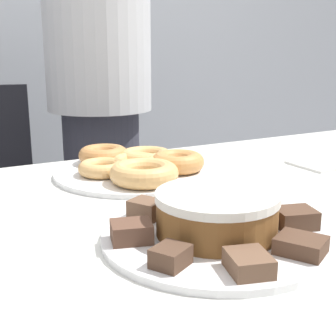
% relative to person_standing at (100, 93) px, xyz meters
% --- Properties ---
extents(table, '(1.77, 0.83, 0.76)m').
position_rel_person_standing_xyz_m(table, '(-0.19, -0.86, -0.21)').
color(table, silver).
rests_on(table, ground_plane).
extents(person_standing, '(0.35, 0.35, 1.67)m').
position_rel_person_standing_xyz_m(person_standing, '(0.00, 0.00, 0.00)').
color(person_standing, '#383842').
rests_on(person_standing, ground_plane).
extents(plate_cake, '(0.32, 0.32, 0.01)m').
position_rel_person_standing_xyz_m(plate_cake, '(-0.21, -1.01, -0.11)').
color(plate_cake, white).
rests_on(plate_cake, table).
extents(plate_donuts, '(0.35, 0.35, 0.01)m').
position_rel_person_standing_xyz_m(plate_donuts, '(-0.16, -0.64, -0.11)').
color(plate_donuts, white).
rests_on(plate_donuts, table).
extents(frosted_cake, '(0.17, 0.17, 0.06)m').
position_rel_person_standing_xyz_m(frosted_cake, '(-0.21, -1.01, -0.08)').
color(frosted_cake, brown).
rests_on(frosted_cake, plate_cake).
extents(lamington_0, '(0.07, 0.06, 0.03)m').
position_rel_person_standing_xyz_m(lamington_0, '(-0.10, -1.05, -0.09)').
color(lamington_0, '#513828').
rests_on(lamington_0, plate_cake).
extents(lamington_1, '(0.07, 0.06, 0.03)m').
position_rel_person_standing_xyz_m(lamington_1, '(-0.11, -0.96, -0.09)').
color(lamington_1, brown).
rests_on(lamington_1, plate_cake).
extents(lamington_2, '(0.05, 0.06, 0.03)m').
position_rel_person_standing_xyz_m(lamington_2, '(-0.18, -0.90, -0.09)').
color(lamington_2, '#513828').
rests_on(lamington_2, plate_cake).
extents(lamington_3, '(0.06, 0.06, 0.03)m').
position_rel_person_standing_xyz_m(lamington_3, '(-0.27, -0.91, -0.09)').
color(lamington_3, brown).
rests_on(lamington_3, plate_cake).
extents(lamington_4, '(0.07, 0.06, 0.03)m').
position_rel_person_standing_xyz_m(lamington_4, '(-0.33, -0.98, -0.09)').
color(lamington_4, brown).
rests_on(lamington_4, plate_cake).
extents(lamington_5, '(0.06, 0.05, 0.02)m').
position_rel_person_standing_xyz_m(lamington_5, '(-0.32, -1.07, -0.10)').
color(lamington_5, '#513828').
rests_on(lamington_5, plate_cake).
extents(lamington_6, '(0.06, 0.07, 0.02)m').
position_rel_person_standing_xyz_m(lamington_6, '(-0.24, -1.13, -0.10)').
color(lamington_6, brown).
rests_on(lamington_6, plate_cake).
extents(lamington_7, '(0.07, 0.08, 0.02)m').
position_rel_person_standing_xyz_m(lamington_7, '(-0.15, -1.12, -0.10)').
color(lamington_7, '#513828').
rests_on(lamington_7, plate_cake).
extents(donut_0, '(0.11, 0.11, 0.03)m').
position_rel_person_standing_xyz_m(donut_0, '(-0.16, -0.64, -0.09)').
color(donut_0, '#E5AD66').
rests_on(donut_0, plate_donuts).
extents(donut_1, '(0.12, 0.12, 0.03)m').
position_rel_person_standing_xyz_m(donut_1, '(-0.12, -0.60, -0.09)').
color(donut_1, '#E5AD66').
rests_on(donut_1, plate_donuts).
extents(donut_2, '(0.11, 0.11, 0.04)m').
position_rel_person_standing_xyz_m(donut_2, '(-0.20, -0.55, -0.09)').
color(donut_2, '#C68447').
rests_on(donut_2, plate_donuts).
extents(donut_3, '(0.10, 0.10, 0.03)m').
position_rel_person_standing_xyz_m(donut_3, '(-0.24, -0.64, -0.09)').
color(donut_3, '#E5AD66').
rests_on(donut_3, plate_donuts).
extents(donut_4, '(0.13, 0.13, 0.04)m').
position_rel_person_standing_xyz_m(donut_4, '(-0.19, -0.73, -0.09)').
color(donut_4, '#E5AD66').
rests_on(donut_4, plate_donuts).
extents(donut_5, '(0.11, 0.11, 0.04)m').
position_rel_person_standing_xyz_m(donut_5, '(-0.08, -0.69, -0.09)').
color(donut_5, '#D18E4C').
rests_on(donut_5, plate_donuts).
extents(napkin, '(0.14, 0.11, 0.01)m').
position_rel_person_standing_xyz_m(napkin, '(0.26, -0.77, -0.11)').
color(napkin, white).
rests_on(napkin, table).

